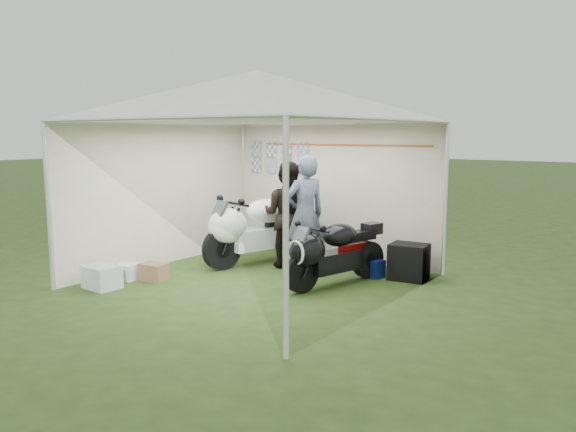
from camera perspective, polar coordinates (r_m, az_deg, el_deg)
name	(u,v)px	position (r m, az deg, el deg)	size (l,w,h in m)	color
ground	(258,282)	(8.22, -3.09, -6.70)	(80.00, 80.00, 0.00)	#253B15
canopy_tent	(258,102)	(7.97, -3.09, 11.53)	(5.66, 5.66, 3.00)	silver
motorcycle_white	(256,227)	(9.21, -3.23, -1.14)	(0.90, 2.19, 1.10)	black
motorcycle_black	(331,251)	(7.90, 4.44, -3.56)	(0.72, 1.81, 0.91)	black
paddock_stand	(372,268)	(8.57, 8.50, -5.22)	(0.36, 0.23, 0.27)	blue
person_dark_jacket	(287,215)	(8.97, -0.10, 0.14)	(0.83, 0.64, 1.70)	black
person_blue_jacket	(305,215)	(8.53, 1.74, 0.12)	(0.66, 0.44, 1.82)	slate
equipment_box	(409,262)	(8.47, 12.17, -4.56)	(0.53, 0.43, 0.53)	black
crate_0	(102,277)	(8.27, -18.38, -5.89)	(0.47, 0.37, 0.32)	silver
crate_1	(101,276)	(8.37, -18.48, -5.79)	(0.34, 0.34, 0.30)	#855F42
crate_2	(126,272)	(8.64, -16.13, -5.45)	(0.33, 0.27, 0.24)	silver
crate_3	(154,272)	(8.50, -13.47, -5.53)	(0.38, 0.27, 0.25)	brown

